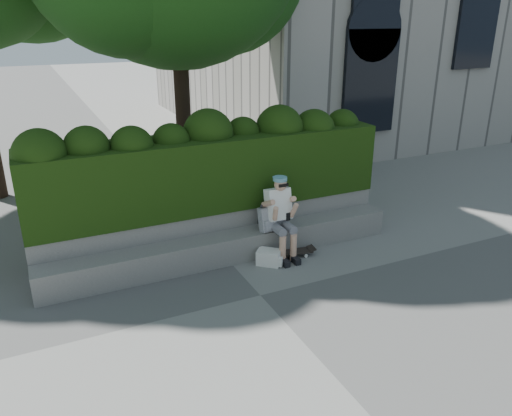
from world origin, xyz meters
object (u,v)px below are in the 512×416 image
backpack_plaid (268,219)px  skateboard (287,253)px  person (280,213)px  backpack_ground (269,257)px

backpack_plaid → skateboard: bearing=-47.0°
person → backpack_plaid: person is taller
backpack_ground → skateboard: bearing=53.9°
person → backpack_plaid: 0.23m
backpack_plaid → backpack_ground: (-0.13, -0.32, -0.53)m
backpack_plaid → backpack_ground: backpack_plaid is taller
skateboard → backpack_plaid: size_ratio=2.22×
person → backpack_plaid: bearing=156.2°
person → backpack_ground: (-0.31, -0.24, -0.63)m
person → backpack_ground: bearing=-142.9°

